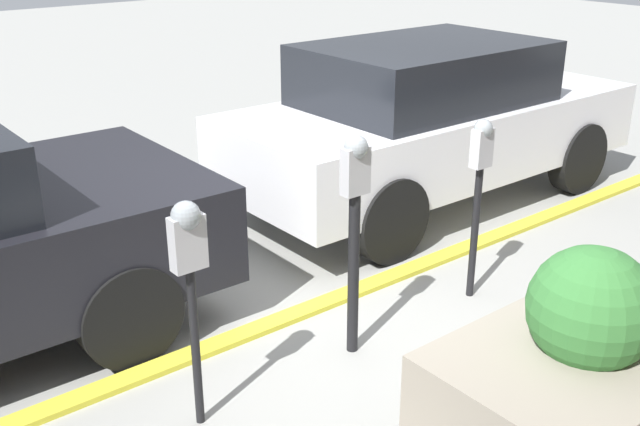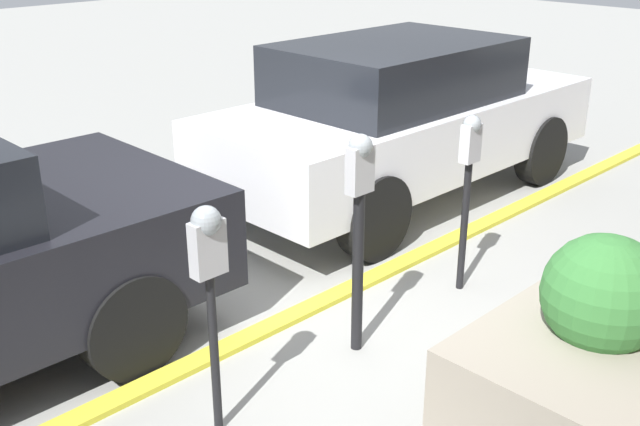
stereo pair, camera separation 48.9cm
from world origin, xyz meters
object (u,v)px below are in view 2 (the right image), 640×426
Objects in this scene: parking_meter_middle at (469,167)px; parked_car_middle at (402,117)px; parking_meter_nearest at (209,263)px; parking_meter_second at (359,210)px; planter_box at (593,359)px.

parked_car_middle is (1.24, 1.66, -0.16)m from parking_meter_middle.
parking_meter_nearest is 0.91× the size of parking_meter_second.
parking_meter_middle is at bearing 60.02° from planter_box.
parking_meter_nearest is 2.22m from planter_box.
parking_meter_second is (1.20, 0.03, -0.05)m from parking_meter_nearest.
parked_car_middle is at bearing 25.03° from parking_meter_nearest.
parking_meter_middle reaches higher than parking_meter_nearest.
parking_meter_middle is 1.82m from planter_box.
parking_meter_second is 0.90× the size of planter_box.
parking_meter_middle is (1.22, 0.02, -0.01)m from parking_meter_second.
parking_meter_nearest is 0.98× the size of parking_meter_middle.
planter_box is 0.38× the size of parked_car_middle.
parked_car_middle is at bearing 53.12° from parking_meter_middle.
planter_box is 3.82m from parked_car_middle.
planter_box is (-0.86, -1.49, -0.58)m from parking_meter_middle.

